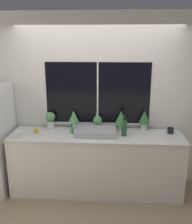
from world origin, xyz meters
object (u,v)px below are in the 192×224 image
object	(u,v)px
mug_white	(18,134)
soap_bottle	(72,130)
potted_plant_far_left	(50,119)
bottle_tall	(124,127)
sink	(96,131)
potted_plant_center	(98,122)
potted_plant_far_right	(144,119)
potted_plant_left	(74,119)
potted_plant_right	(121,119)
mug_yellow	(36,131)
mug_black	(170,130)

from	to	relation	value
mug_white	soap_bottle	bearing A→B (deg)	16.28
potted_plant_far_left	bottle_tall	world-z (taller)	bottle_tall
sink	mug_white	distance (m)	1.12
potted_plant_center	potted_plant_far_right	distance (m)	0.72
potted_plant_left	potted_plant_right	bearing A→B (deg)	0.00
potted_plant_left	soap_bottle	size ratio (longest dim) A/B	2.09
potted_plant_center	mug_white	distance (m)	1.20
mug_yellow	mug_white	bearing A→B (deg)	-136.64
potted_plant_left	bottle_tall	size ratio (longest dim) A/B	0.96
mug_yellow	bottle_tall	bearing A→B (deg)	-0.97
bottle_tall	potted_plant_far_right	bearing A→B (deg)	38.42
sink	soap_bottle	distance (m)	0.36
potted_plant_left	potted_plant_right	xyz separation A→B (m)	(0.74, 0.00, 0.01)
sink	potted_plant_far_left	distance (m)	0.77
sink	potted_plant_far_right	bearing A→B (deg)	17.14
potted_plant_center	potted_plant_right	world-z (taller)	potted_plant_right
sink	bottle_tall	xyz separation A→B (m)	(0.42, -0.03, 0.08)
soap_bottle	bottle_tall	size ratio (longest dim) A/B	0.46
potted_plant_right	potted_plant_left	bearing A→B (deg)	180.00
mug_yellow	mug_white	xyz separation A→B (m)	(-0.20, -0.19, 0.01)
potted_plant_center	potted_plant_right	distance (m)	0.37
potted_plant_left	mug_white	distance (m)	0.86
potted_plant_far_left	bottle_tall	bearing A→B (deg)	-12.44
potted_plant_center	mug_white	world-z (taller)	potted_plant_center
potted_plant_center	potted_plant_far_right	xyz separation A→B (m)	(0.72, 0.00, 0.06)
potted_plant_far_left	potted_plant_far_right	xyz separation A→B (m)	(1.47, 0.00, 0.04)
potted_plant_center	soap_bottle	distance (m)	0.44
potted_plant_far_right	bottle_tall	xyz separation A→B (m)	(-0.32, -0.25, -0.06)
potted_plant_far_right	mug_black	bearing A→B (deg)	-16.08
sink	bottle_tall	size ratio (longest dim) A/B	1.95
potted_plant_left	bottle_tall	bearing A→B (deg)	-18.06
potted_plant_right	potted_plant_far_left	bearing A→B (deg)	-180.00
sink	soap_bottle	world-z (taller)	sink
potted_plant_center	bottle_tall	distance (m)	0.47
mug_white	potted_plant_far_right	bearing A→B (deg)	12.93
bottle_tall	mug_white	world-z (taller)	bottle_tall
sink	potted_plant_far_right	distance (m)	0.78
sink	potted_plant_right	size ratio (longest dim) A/B	1.96
potted_plant_right	bottle_tall	xyz separation A→B (m)	(0.04, -0.25, -0.05)
soap_bottle	mug_black	xyz separation A→B (m)	(1.48, 0.10, -0.01)
potted_plant_center	soap_bottle	world-z (taller)	potted_plant_center
sink	potted_plant_far_left	xyz separation A→B (m)	(-0.73, 0.23, 0.10)
potted_plant_center	potted_plant_right	bearing A→B (deg)	0.00
soap_bottle	mug_white	size ratio (longest dim) A/B	1.51
potted_plant_far_left	mug_white	distance (m)	0.57
potted_plant_far_left	potted_plant_left	world-z (taller)	potted_plant_left
potted_plant_far_right	soap_bottle	world-z (taller)	potted_plant_far_right
soap_bottle	mug_yellow	bearing A→B (deg)	-177.34
potted_plant_right	mug_black	xyz separation A→B (m)	(0.74, -0.11, -0.14)
bottle_tall	potted_plant_center	bearing A→B (deg)	147.77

